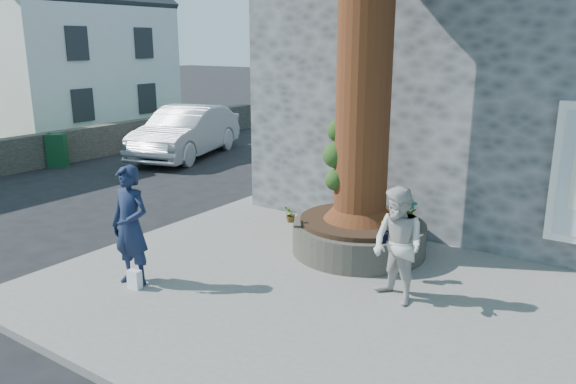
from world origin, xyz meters
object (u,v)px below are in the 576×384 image
Objects in this scene: planter at (359,235)px; a_board_sign at (57,151)px; man at (131,226)px; woman at (398,246)px; car_silver at (186,132)px.

planter is 2.30× the size of a_board_sign.
a_board_sign is at bearing 148.20° from man.
planter is 1.26× the size of man.
woman is (1.34, -1.42, 0.53)m from planter.
woman is (3.50, 1.70, -0.09)m from man.
car_silver is at bearing 171.36° from woman.
woman reaches higher than planter.
planter is 10.03m from car_silver.
woman is 12.57m from a_board_sign.
car_silver is (-8.83, 4.75, 0.40)m from planter.
woman is 1.65× the size of a_board_sign.
woman reaches higher than a_board_sign.
man is 3.90m from woman.
a_board_sign is at bearing -139.10° from car_silver.
planter is 3.85m from man.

